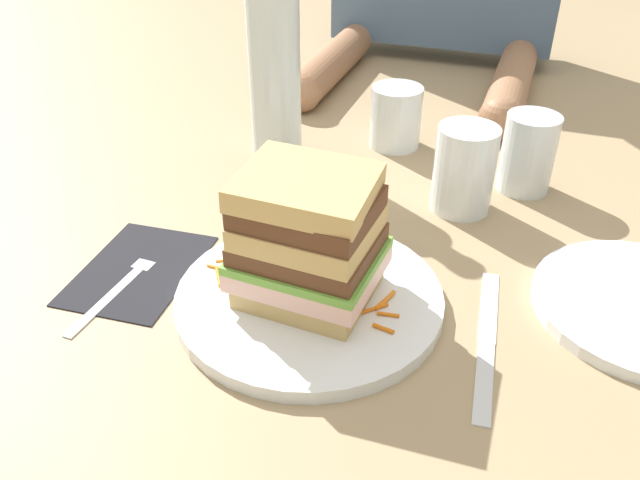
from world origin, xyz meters
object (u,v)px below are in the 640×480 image
object	(u,v)px
main_plate	(309,298)
water_bottle	(274,51)
napkin_dark	(139,269)
juice_glass	(464,173)
knife	(487,344)
empty_tumbler_1	(528,153)
sandwich	(308,239)
fork	(125,279)
empty_tumbler_0	(394,117)

from	to	relation	value
main_plate	water_bottle	distance (m)	0.36
napkin_dark	juice_glass	bearing A→B (deg)	39.35
knife	juice_glass	distance (m)	0.24
water_bottle	empty_tumbler_1	world-z (taller)	water_bottle
sandwich	fork	bearing A→B (deg)	-170.59
sandwich	fork	distance (m)	0.20
fork	main_plate	bearing A→B (deg)	9.40
sandwich	empty_tumbler_1	distance (m)	0.35
sandwich	water_bottle	bearing A→B (deg)	117.94
sandwich	knife	size ratio (longest dim) A/B	0.65
main_plate	knife	size ratio (longest dim) A/B	1.25
main_plate	napkin_dark	bearing A→B (deg)	-177.49
sandwich	knife	bearing A→B (deg)	-0.34
main_plate	napkin_dark	size ratio (longest dim) A/B	1.65
fork	juice_glass	size ratio (longest dim) A/B	1.64
water_bottle	empty_tumbler_1	xyz separation A→B (m)	(0.33, 0.01, -0.09)
water_bottle	sandwich	bearing A→B (deg)	-62.06
main_plate	fork	world-z (taller)	main_plate
fork	knife	xyz separation A→B (m)	(0.35, 0.03, -0.00)
sandwich	juice_glass	bearing A→B (deg)	65.34
main_plate	fork	size ratio (longest dim) A/B	1.51
knife	sandwich	bearing A→B (deg)	179.66
fork	empty_tumbler_1	xyz separation A→B (m)	(0.35, 0.33, 0.04)
main_plate	sandwich	distance (m)	0.07
sandwich	knife	distance (m)	0.18
napkin_dark	water_bottle	xyz separation A→B (m)	(0.03, 0.30, 0.14)
empty_tumbler_0	knife	bearing A→B (deg)	-64.14
napkin_dark	empty_tumbler_0	distance (m)	0.41
empty_tumbler_0	sandwich	bearing A→B (deg)	-87.96
sandwich	empty_tumbler_1	size ratio (longest dim) A/B	1.37
empty_tumbler_0	empty_tumbler_1	bearing A→B (deg)	-20.52
empty_tumbler_0	fork	bearing A→B (deg)	-113.05
napkin_dark	knife	size ratio (longest dim) A/B	0.76
juice_glass	napkin_dark	bearing A→B (deg)	-140.65
napkin_dark	empty_tumbler_1	size ratio (longest dim) A/B	1.59
sandwich	main_plate	bearing A→B (deg)	0.43
knife	fork	bearing A→B (deg)	-175.20
juice_glass	knife	bearing A→B (deg)	-74.79
knife	empty_tumbler_0	size ratio (longest dim) A/B	2.39
main_plate	knife	bearing A→B (deg)	-0.34
napkin_dark	juice_glass	xyz separation A→B (m)	(0.29, 0.23, 0.04)
napkin_dark	water_bottle	world-z (taller)	water_bottle
sandwich	fork	xyz separation A→B (m)	(-0.18, -0.03, -0.07)
sandwich	empty_tumbler_0	distance (m)	0.37
knife	juice_glass	world-z (taller)	juice_glass
fork	knife	distance (m)	0.35
napkin_dark	empty_tumbler_0	world-z (taller)	empty_tumbler_0
water_bottle	fork	bearing A→B (deg)	-94.68
napkin_dark	fork	world-z (taller)	fork
main_plate	juice_glass	distance (m)	0.25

